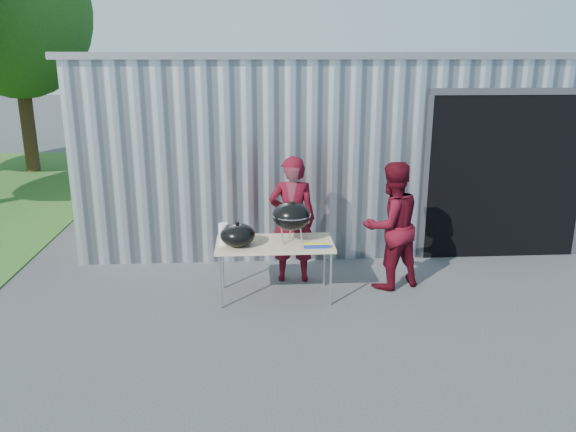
{
  "coord_description": "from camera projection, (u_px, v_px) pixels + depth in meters",
  "views": [
    {
      "loc": [
        -0.54,
        -6.44,
        3.07
      ],
      "look_at": [
        -0.09,
        0.54,
        1.05
      ],
      "focal_mm": 35.0,
      "sensor_mm": 36.0,
      "label": 1
    }
  ],
  "objects": [
    {
      "name": "white_tub",
      "position": [
        232.0,
        235.0,
        7.3
      ],
      "size": [
        0.2,
        0.15,
        0.1
      ],
      "primitive_type": "cube",
      "color": "white",
      "rests_on": "folding_table"
    },
    {
      "name": "foil_box",
      "position": [
        317.0,
        246.0,
        6.97
      ],
      "size": [
        0.32,
        0.05,
        0.06
      ],
      "color": "navy",
      "rests_on": "folding_table"
    },
    {
      "name": "grill_lid",
      "position": [
        238.0,
        235.0,
        7.02
      ],
      "size": [
        0.44,
        0.44,
        0.32
      ],
      "color": "black",
      "rests_on": "folding_table"
    },
    {
      "name": "ground",
      "position": [
        298.0,
        308.0,
        7.06
      ],
      "size": [
        80.0,
        80.0,
        0.0
      ],
      "primitive_type": "plane",
      "color": "#3D3D40"
    },
    {
      "name": "folding_table",
      "position": [
        275.0,
        245.0,
        7.2
      ],
      "size": [
        1.5,
        0.75,
        0.75
      ],
      "color": "tan",
      "rests_on": "ground"
    },
    {
      "name": "paper_towels",
      "position": [
        224.0,
        234.0,
        7.06
      ],
      "size": [
        0.12,
        0.12,
        0.28
      ],
      "primitive_type": "cylinder",
      "color": "white",
      "rests_on": "folding_table"
    },
    {
      "name": "building",
      "position": [
        326.0,
        135.0,
        11.09
      ],
      "size": [
        8.2,
        6.2,
        3.1
      ],
      "color": "silver",
      "rests_on": "ground"
    },
    {
      "name": "kettle_grill",
      "position": [
        291.0,
        211.0,
        7.09
      ],
      "size": [
        0.49,
        0.49,
        0.95
      ],
      "color": "black",
      "rests_on": "folding_table"
    },
    {
      "name": "person_cook",
      "position": [
        292.0,
        219.0,
        7.7
      ],
      "size": [
        0.67,
        0.46,
        1.77
      ],
      "primitive_type": "imported",
      "rotation": [
        0.0,
        0.0,
        3.09
      ],
      "color": "#4E0814",
      "rests_on": "ground"
    },
    {
      "name": "tree_far",
      "position": [
        13.0,
        11.0,
        14.15
      ],
      "size": [
        3.83,
        3.83,
        6.35
      ],
      "color": "#442D19",
      "rests_on": "ground"
    },
    {
      "name": "person_bystander",
      "position": [
        391.0,
        226.0,
        7.5
      ],
      "size": [
        1.02,
        0.92,
        1.73
      ],
      "primitive_type": "imported",
      "rotation": [
        0.0,
        0.0,
        3.52
      ],
      "color": "#4E0814",
      "rests_on": "ground"
    }
  ]
}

